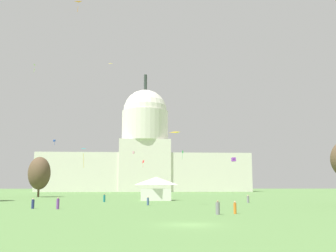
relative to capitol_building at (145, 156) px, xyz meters
name	(u,v)px	position (x,y,z in m)	size (l,w,h in m)	color
ground_plane	(189,225)	(1.50, -189.10, -19.99)	(800.00, 800.00, 0.00)	#567F42
capitol_building	(145,156)	(0.00, 0.00, 0.00)	(117.22, 26.30, 67.36)	silver
event_tent	(156,189)	(1.00, -132.91, -17.38)	(7.39, 5.85, 5.25)	white
tree_west_mid	(39,173)	(-32.45, -103.66, -13.04)	(9.48, 9.91, 11.79)	brown
person_grey_near_tree_east	(218,208)	(6.26, -177.54, -19.26)	(0.63, 0.63, 1.61)	gray
person_purple_lawn_far_right	(58,204)	(-14.37, -165.32, -19.22)	(0.50, 0.50, 1.68)	#703D93
person_denim_mid_center	(148,201)	(-1.33, -155.07, -19.31)	(0.47, 0.47, 1.48)	#3D5684
person_navy_front_right	(33,204)	(-18.27, -163.75, -19.30)	(0.58, 0.58, 1.52)	navy
person_grey_near_tree_west	(248,199)	(18.23, -147.14, -19.30)	(0.58, 0.58, 1.55)	gray
person_orange_front_left	(235,208)	(8.56, -176.43, -19.30)	(0.46, 0.46, 1.50)	orange
person_teal_lawn_far_left	(104,198)	(-9.94, -141.04, -19.23)	(0.48, 0.48, 1.66)	#1E757A
kite_violet_low	(234,159)	(24.80, -108.88, -9.05)	(1.23, 1.26, 1.18)	purple
kite_green_mid	(183,153)	(17.40, -38.44, -1.51)	(0.56, 0.36, 4.32)	green
kite_lime_high	(33,66)	(-36.34, -101.97, 20.38)	(0.91, 1.49, 2.40)	#8CD133
kite_pink_mid	(134,153)	(-6.01, -20.27, 0.16)	(1.14, 1.14, 0.99)	pink
kite_red_low	(143,162)	(-1.14, -32.78, -5.48)	(0.97, 0.60, 3.67)	red
kite_blue_mid	(54,141)	(-32.27, -85.97, -1.36)	(0.78, 0.82, 2.03)	blue
kite_orange_high	(79,4)	(-20.13, -118.87, 33.15)	(1.79, 1.04, 2.57)	orange
kite_gold_low	(177,136)	(3.66, -155.42, -8.03)	(1.88, 1.62, 0.23)	gold
kite_cyan_low	(85,151)	(-15.06, -133.66, -9.05)	(1.58, 1.43, 4.04)	#33BCDB
kite_yellow_high	(110,65)	(-13.92, -85.83, 26.22)	(1.55, 1.23, 0.42)	yellow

